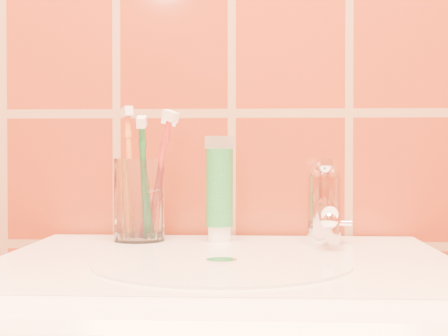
{
  "coord_description": "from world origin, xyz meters",
  "views": [
    {
      "loc": [
        0.04,
        0.12,
        0.98
      ],
      "look_at": [
        -0.01,
        1.08,
        0.96
      ],
      "focal_mm": 55.0,
      "sensor_mm": 36.0,
      "label": 1
    }
  ],
  "objects": [
    {
      "name": "toothbrush_3",
      "position": [
        -0.11,
        1.13,
        0.94
      ],
      "size": [
        0.08,
        0.08,
        0.19
      ],
      "primitive_type": null,
      "rotation": [
        0.25,
        0.0,
        1.69
      ],
      "color": "#A62333",
      "rests_on": "glass_tumbler"
    },
    {
      "name": "toothbrush_1",
      "position": [
        -0.15,
        1.12,
        0.95
      ],
      "size": [
        0.07,
        0.08,
        0.21
      ],
      "primitive_type": null,
      "rotation": [
        0.14,
        0.0,
        -2.68
      ],
      "color": "orange",
      "rests_on": "glass_tumbler"
    },
    {
      "name": "glass_tumbler",
      "position": [
        -0.13,
        1.12,
        0.91
      ],
      "size": [
        0.1,
        0.1,
        0.12
      ],
      "primitive_type": "cylinder",
      "rotation": [
        0.0,
        0.0,
        0.4
      ],
      "color": "white",
      "rests_on": "pedestal_sink"
    },
    {
      "name": "toothbrush_0",
      "position": [
        -0.12,
        1.09,
        0.94
      ],
      "size": [
        0.03,
        0.11,
        0.2
      ],
      "primitive_type": null,
      "rotation": [
        0.26,
        0.0,
        0.04
      ],
      "color": "#1B6730",
      "rests_on": "glass_tumbler"
    },
    {
      "name": "toothpaste_tube",
      "position": [
        -0.01,
        1.12,
        0.92
      ],
      "size": [
        0.04,
        0.04,
        0.15
      ],
      "rotation": [
        0.0,
        0.0,
        0.23
      ],
      "color": "white",
      "rests_on": "pedestal_sink"
    },
    {
      "name": "toothbrush_2",
      "position": [
        -0.1,
        1.11,
        0.94
      ],
      "size": [
        0.13,
        0.12,
        0.2
      ],
      "primitive_type": null,
      "rotation": [
        0.3,
        0.0,
        0.94
      ],
      "color": "#B32C26",
      "rests_on": "glass_tumbler"
    },
    {
      "name": "faucet",
      "position": [
        0.14,
        1.09,
        0.91
      ],
      "size": [
        0.05,
        0.11,
        0.12
      ],
      "color": "white",
      "rests_on": "pedestal_sink"
    }
  ]
}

